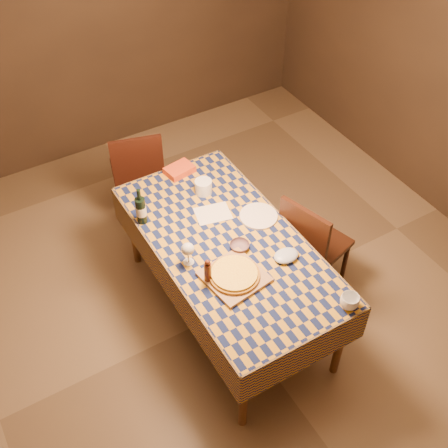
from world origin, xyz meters
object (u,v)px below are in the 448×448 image
(wine_bottle, at_px, (141,210))
(chair_right, at_px, (310,243))
(dining_table, at_px, (228,250))
(white_plate, at_px, (259,216))
(chair_far, at_px, (138,170))
(bowl, at_px, (240,246))
(pizza, at_px, (234,274))
(cutting_board, at_px, (234,277))

(wine_bottle, distance_m, chair_right, 1.26)
(dining_table, bearing_deg, chair_right, -10.08)
(white_plate, height_order, chair_far, chair_far)
(bowl, height_order, chair_far, chair_far)
(wine_bottle, height_order, chair_right, wine_bottle)
(pizza, xyz_separation_m, chair_far, (0.02, 1.60, -0.29))
(pizza, distance_m, chair_right, 0.84)
(white_plate, relative_size, chair_right, 0.29)
(cutting_board, relative_size, pizza, 0.98)
(pizza, bearing_deg, wine_bottle, 110.44)
(wine_bottle, bearing_deg, cutting_board, -69.56)
(bowl, bearing_deg, chair_right, -2.35)
(pizza, height_order, wine_bottle, wine_bottle)
(cutting_board, relative_size, white_plate, 1.32)
(bowl, xyz_separation_m, chair_far, (-0.14, 1.40, -0.27))
(cutting_board, bearing_deg, wine_bottle, 110.44)
(cutting_board, height_order, chair_right, chair_right)
(wine_bottle, distance_m, white_plate, 0.83)
(pizza, relative_size, chair_far, 0.39)
(bowl, distance_m, white_plate, 0.33)
(dining_table, xyz_separation_m, bowl, (0.04, -0.09, 0.10))
(dining_table, height_order, white_plate, white_plate)
(bowl, bearing_deg, white_plate, 34.55)
(bowl, bearing_deg, wine_bottle, 128.49)
(pizza, height_order, chair_far, chair_far)
(pizza, bearing_deg, cutting_board, 0.00)
(white_plate, bearing_deg, pizza, -138.33)
(pizza, height_order, bowl, pizza)
(pizza, relative_size, chair_right, 0.39)
(bowl, height_order, chair_right, chair_right)
(chair_far, bearing_deg, white_plate, -70.81)
(cutting_board, relative_size, bowl, 2.70)
(pizza, bearing_deg, chair_right, 12.98)
(dining_table, bearing_deg, pizza, -113.33)
(wine_bottle, bearing_deg, pizza, -69.56)
(dining_table, relative_size, wine_bottle, 6.29)
(dining_table, distance_m, bowl, 0.14)
(cutting_board, relative_size, chair_right, 0.38)
(wine_bottle, distance_m, chair_far, 0.95)
(white_plate, bearing_deg, chair_far, 109.19)
(white_plate, bearing_deg, dining_table, -162.33)
(white_plate, bearing_deg, chair_right, -33.12)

